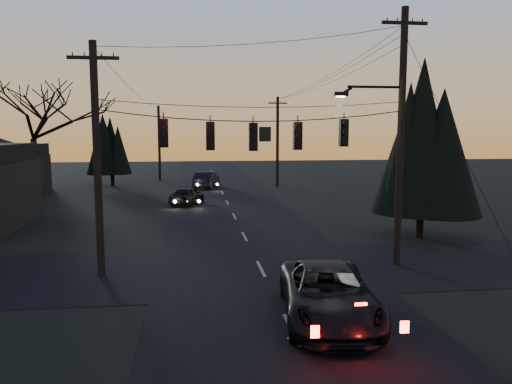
{
  "coord_description": "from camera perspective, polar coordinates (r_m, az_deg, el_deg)",
  "views": [
    {
      "loc": [
        -2.62,
        -8.64,
        5.34
      ],
      "look_at": [
        -0.39,
        8.46,
        3.21
      ],
      "focal_mm": 35.0,
      "sensor_mm": 36.0,
      "label": 1
    }
  ],
  "objects": [
    {
      "name": "utility_pole_far_l",
      "position": [
        55.01,
        -10.9,
        1.33
      ],
      "size": [
        0.3,
        0.3,
        8.0
      ],
      "primitive_type": null,
      "color": "black",
      "rests_on": "ground"
    },
    {
      "name": "bare_tree_dist",
      "position": [
        41.14,
        -24.22,
        8.22
      ],
      "size": [
        7.57,
        7.57,
        9.5
      ],
      "color": "black",
      "rests_on": "ground"
    },
    {
      "name": "suv_near",
      "position": [
        14.49,
        8.26,
        -11.5
      ],
      "size": [
        3.12,
        5.66,
        1.5
      ],
      "primitive_type": "imported",
      "rotation": [
        0.0,
        0.0,
        -0.12
      ],
      "color": "black",
      "rests_on": "ground"
    },
    {
      "name": "sedan_oncoming_b",
      "position": [
        46.64,
        -5.67,
        1.36
      ],
      "size": [
        2.72,
        4.9,
        1.53
      ],
      "primitive_type": "imported",
      "rotation": [
        0.0,
        0.0,
        2.89
      ],
      "color": "black",
      "rests_on": "ground"
    },
    {
      "name": "main_road",
      "position": [
        29.25,
        -2.16,
        -3.48
      ],
      "size": [
        8.0,
        120.0,
        0.02
      ],
      "primitive_type": "cube",
      "color": "black",
      "rests_on": "ground"
    },
    {
      "name": "sedan_oncoming_a",
      "position": [
        36.38,
        -7.87,
        -0.42
      ],
      "size": [
        2.84,
        4.2,
        1.33
      ],
      "primitive_type": "imported",
      "rotation": [
        0.0,
        0.0,
        2.78
      ],
      "color": "black",
      "rests_on": "ground"
    },
    {
      "name": "evergreen_right",
      "position": [
        25.97,
        18.55,
        4.97
      ],
      "size": [
        3.98,
        3.98,
        7.96
      ],
      "color": "black",
      "rests_on": "ground"
    },
    {
      "name": "evergreen_dist",
      "position": [
        50.15,
        -16.19,
        5.06
      ],
      "size": [
        3.36,
        3.36,
        6.55
      ],
      "color": "black",
      "rests_on": "ground"
    },
    {
      "name": "utility_pole_left",
      "position": [
        19.68,
        -17.23,
        -9.03
      ],
      "size": [
        1.8,
        0.3,
        8.5
      ],
      "primitive_type": null,
      "color": "black",
      "rests_on": "ground"
    },
    {
      "name": "span_signal_assembly",
      "position": [
        18.79,
        -0.15,
        6.57
      ],
      "size": [
        11.5,
        0.44,
        1.66
      ],
      "color": "black",
      "rests_on": "ground"
    },
    {
      "name": "utility_pole_far_r",
      "position": [
        47.64,
        2.45,
        0.58
      ],
      "size": [
        1.8,
        0.3,
        8.5
      ],
      "primitive_type": null,
      "color": "black",
      "rests_on": "ground"
    },
    {
      "name": "cross_road",
      "position": [
        19.56,
        0.56,
        -8.79
      ],
      "size": [
        60.0,
        7.0,
        0.02
      ],
      "primitive_type": "cube",
      "color": "black",
      "rests_on": "ground"
    },
    {
      "name": "utility_pole_right",
      "position": [
        21.02,
        15.73,
        -7.96
      ],
      "size": [
        5.0,
        0.3,
        10.0
      ],
      "primitive_type": null,
      "color": "black",
      "rests_on": "ground"
    }
  ]
}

